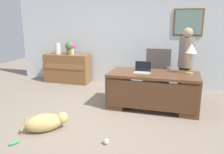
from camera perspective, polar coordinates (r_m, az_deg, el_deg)
ground_plane at (r=4.31m, az=-2.11°, el=-10.60°), size 12.00×12.00×0.00m
back_wall at (r=6.45m, az=5.32°, el=10.00°), size 7.00×0.16×2.70m
desk at (r=4.79m, az=10.09°, el=-3.04°), size 1.81×0.89×0.75m
credenza at (r=6.87m, az=-10.98°, el=2.13°), size 1.33×0.50×0.83m
armchair at (r=5.75m, az=11.15°, el=0.64°), size 0.60×0.59×1.11m
person_standing at (r=5.29m, az=17.75°, el=3.00°), size 0.32×0.32×1.64m
dog_lying at (r=4.00m, az=-16.03°, el=-10.72°), size 0.67×0.60×0.30m
laptop at (r=4.72m, az=7.59°, el=1.75°), size 0.32×0.22×0.22m
desk_lamp at (r=4.77m, az=19.10°, el=6.28°), size 0.22×0.22×0.60m
vase_with_flowers at (r=6.70m, az=-9.95°, el=7.16°), size 0.17×0.17×0.33m
vase_empty at (r=6.91m, az=-13.30°, el=6.91°), size 0.16×0.16×0.32m
potted_plant at (r=6.73m, az=-10.50°, el=7.21°), size 0.24×0.24×0.36m
dog_toy_ball at (r=3.53m, az=-1.43°, el=-15.72°), size 0.09×0.09×0.09m
dog_toy_plush at (r=3.81m, az=-23.12°, el=-14.80°), size 0.13×0.17×0.05m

